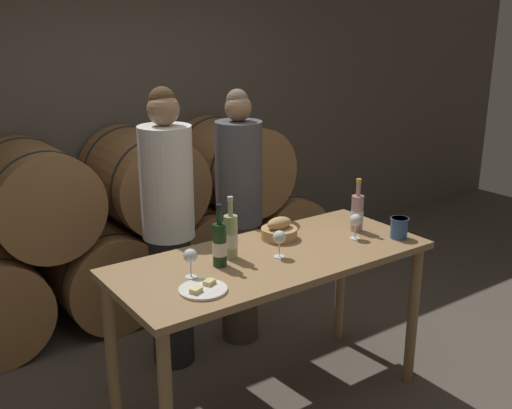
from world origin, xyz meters
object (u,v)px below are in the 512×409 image
Objects in this scene: wine_bottle_red at (220,245)px; wine_glass_center at (356,221)px; cheese_plate at (203,289)px; wine_glass_far_left at (190,257)px; person_right at (239,217)px; person_left at (169,229)px; wine_bottle_rose at (357,213)px; tasting_table at (272,275)px; wine_bottle_white at (231,236)px; blue_crock at (399,227)px; wine_glass_left at (279,238)px; bread_basket at (279,231)px.

wine_bottle_red reaches higher than wine_glass_center.
cheese_plate is 0.20m from wine_glass_far_left.
person_right reaches higher than cheese_plate.
wine_glass_far_left is at bearing -109.07° from person_left.
person_left is 11.89× the size of wine_glass_center.
wine_bottle_rose is 1.16m from wine_glass_far_left.
tasting_table is 5.17× the size of wine_bottle_white.
person_left is (-0.25, 0.73, 0.11)m from tasting_table.
person_right reaches higher than wine_glass_far_left.
person_left is 0.65m from wine_bottle_white.
wine_bottle_white reaches higher than blue_crock.
wine_glass_left is (0.22, -0.14, -0.01)m from wine_bottle_white.
wine_bottle_rose is at bearing -61.80° from person_right.
bread_basket is at bearing 15.68° from wine_bottle_red.
wine_bottle_white is (-0.20, 0.10, 0.24)m from tasting_table.
person_right is 0.83m from wine_glass_left.
bread_basket is at bearing 25.98° from cheese_plate.
wine_bottle_red is 0.33m from wine_glass_left.
cheese_plate is (-0.72, -0.35, -0.04)m from bread_basket.
wine_bottle_red is 2.70× the size of blue_crock.
wine_bottle_white is 2.28× the size of wine_glass_left.
person_right is (0.52, -0.00, -0.03)m from person_left.
person_left is at bearing 136.97° from blue_crock.
cheese_plate is 1.09m from wine_glass_center.
wine_glass_left is 1.00× the size of wine_glass_center.
bread_basket is at bearing 14.71° from wine_glass_far_left.
wine_bottle_rose is 2.63× the size of blue_crock.
bread_basket is (0.43, -0.55, 0.06)m from person_left.
wine_glass_center is (0.80, -0.81, 0.12)m from person_left.
wine_bottle_white is 2.28× the size of wine_glass_far_left.
wine_bottle_white reaches higher than cheese_plate.
wine_bottle_rose is 0.50m from bread_basket.
person_left reaches higher than bread_basket.
person_left is at bearing 179.99° from person_right.
cheese_plate reaches higher than tasting_table.
wine_bottle_white is 1.48× the size of cheese_plate.
person_left reaches higher than wine_glass_left.
blue_crock is at bearing -1.87° from cheese_plate.
person_right is 5.37× the size of wine_bottle_rose.
person_left is 11.89× the size of wine_glass_far_left.
blue_crock is at bearing -34.13° from bread_basket.
wine_glass_left is (0.52, -0.04, 0.00)m from wine_glass_far_left.
wine_bottle_rose is at bearing -5.19° from wine_bottle_white.
wine_glass_left is (0.27, -0.78, 0.12)m from person_left.
tasting_table is at bearing 109.89° from wine_glass_left.
person_left is 0.52m from person_right.
wine_glass_center is at bearing -3.93° from wine_glass_far_left.
wine_bottle_white reaches higher than wine_bottle_red.
wine_bottle_rose is (0.86, -0.08, -0.01)m from wine_bottle_white.
person_left reaches higher than wine_bottle_rose.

